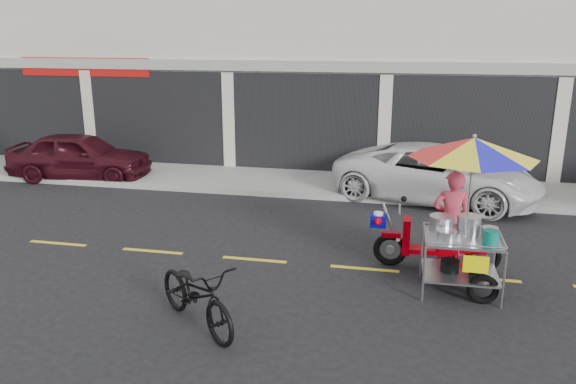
% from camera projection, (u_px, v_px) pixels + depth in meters
% --- Properties ---
extents(ground, '(90.00, 90.00, 0.00)m').
position_uv_depth(ground, '(364.00, 269.00, 9.84)').
color(ground, black).
extents(sidewalk, '(45.00, 3.00, 0.15)m').
position_uv_depth(sidewalk, '(380.00, 185.00, 15.00)').
color(sidewalk, gray).
rests_on(sidewalk, ground).
extents(shophouse_block, '(36.00, 8.11, 10.40)m').
position_uv_depth(shophouse_block, '(482.00, 25.00, 18.09)').
color(shophouse_block, beige).
rests_on(shophouse_block, ground).
extents(centerline, '(42.00, 0.10, 0.01)m').
position_uv_depth(centerline, '(365.00, 269.00, 9.84)').
color(centerline, gold).
rests_on(centerline, ground).
extents(maroon_sedan, '(4.02, 1.91, 1.33)m').
position_uv_depth(maroon_sedan, '(80.00, 156.00, 15.73)').
color(maroon_sedan, '#330B13').
rests_on(maroon_sedan, ground).
extents(white_pickup, '(5.33, 3.49, 1.36)m').
position_uv_depth(white_pickup, '(437.00, 174.00, 13.68)').
color(white_pickup, silver).
rests_on(white_pickup, ground).
extents(near_bicycle, '(1.88, 1.72, 1.00)m').
position_uv_depth(near_bicycle, '(197.00, 294.00, 7.78)').
color(near_bicycle, black).
rests_on(near_bicycle, ground).
extents(food_vendor_rig, '(2.52, 2.00, 2.54)m').
position_uv_depth(food_vendor_rig, '(462.00, 190.00, 8.91)').
color(food_vendor_rig, black).
rests_on(food_vendor_rig, ground).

